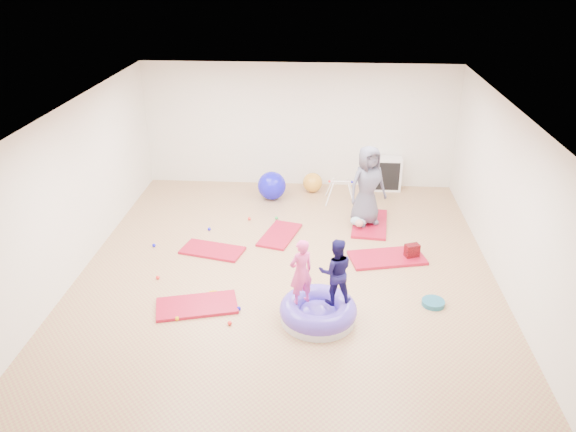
{
  "coord_description": "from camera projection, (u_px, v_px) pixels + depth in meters",
  "views": [
    {
      "loc": [
        0.58,
        -8.26,
        4.97
      ],
      "look_at": [
        0.0,
        0.3,
        0.9
      ],
      "focal_mm": 35.0,
      "sensor_mm": 36.0,
      "label": 1
    }
  ],
  "objects": [
    {
      "name": "cube_shelf",
      "position": [
        384.0,
        174.0,
        12.75
      ],
      "size": [
        0.76,
        0.37,
        0.76
      ],
      "color": "white",
      "rests_on": "ground"
    },
    {
      "name": "backpack",
      "position": [
        412.0,
        252.0,
        9.93
      ],
      "size": [
        0.28,
        0.23,
        0.28
      ],
      "primitive_type": "cube",
      "rotation": [
        0.0,
        0.0,
        0.36
      ],
      "color": "maroon",
      "rests_on": "ground"
    },
    {
      "name": "exercise_ball_orange",
      "position": [
        313.0,
        182.0,
        12.69
      ],
      "size": [
        0.44,
        0.44,
        0.44
      ],
      "primitive_type": "sphere",
      "color": "gold",
      "rests_on": "ground"
    },
    {
      "name": "room",
      "position": [
        287.0,
        196.0,
        9.01
      ],
      "size": [
        7.01,
        8.01,
        2.81
      ],
      "color": "tan",
      "rests_on": "ground"
    },
    {
      "name": "gym_mat_mid_left",
      "position": [
        212.0,
        250.0,
        10.22
      ],
      "size": [
        1.21,
        0.81,
        0.05
      ],
      "primitive_type": "cube",
      "rotation": [
        0.0,
        0.0,
        -0.24
      ],
      "color": "#B6022D",
      "rests_on": "ground"
    },
    {
      "name": "inflatable_cushion",
      "position": [
        318.0,
        312.0,
        8.28
      ],
      "size": [
        1.15,
        1.15,
        0.36
      ],
      "rotation": [
        0.0,
        0.0,
        -0.32
      ],
      "color": "silver",
      "rests_on": "ground"
    },
    {
      "name": "infant_play_gym",
      "position": [
        340.0,
        188.0,
        12.1
      ],
      "size": [
        0.65,
        0.61,
        0.5
      ],
      "rotation": [
        0.0,
        0.0,
        0.12
      ],
      "color": "white",
      "rests_on": "ground"
    },
    {
      "name": "balance_disc",
      "position": [
        433.0,
        303.0,
        8.67
      ],
      "size": [
        0.35,
        0.35,
        0.08
      ],
      "primitive_type": "cylinder",
      "color": "#1F5F77",
      "rests_on": "ground"
    },
    {
      "name": "exercise_ball_blue",
      "position": [
        272.0,
        186.0,
        12.28
      ],
      "size": [
        0.62,
        0.62,
        0.62
      ],
      "primitive_type": "sphere",
      "color": "#1510D8",
      "rests_on": "ground"
    },
    {
      "name": "adult_caregiver",
      "position": [
        368.0,
        185.0,
        10.87
      ],
      "size": [
        0.92,
        0.8,
        1.59
      ],
      "primitive_type": "imported",
      "rotation": [
        0.0,
        0.0,
        0.46
      ],
      "color": "#525163",
      "rests_on": "gym_mat_rear_right"
    },
    {
      "name": "child_navy",
      "position": [
        336.0,
        269.0,
        8.03
      ],
      "size": [
        0.54,
        0.44,
        1.03
      ],
      "primitive_type": "imported",
      "rotation": [
        0.0,
        0.0,
        3.25
      ],
      "color": "#16114B",
      "rests_on": "inflatable_cushion"
    },
    {
      "name": "ball_pit_balls",
      "position": [
        213.0,
        262.0,
        9.83
      ],
      "size": [
        2.23,
        3.67,
        0.07
      ],
      "color": "#1510D8",
      "rests_on": "ground"
    },
    {
      "name": "infant",
      "position": [
        359.0,
        221.0,
        11.0
      ],
      "size": [
        0.34,
        0.34,
        0.2
      ],
      "color": "#9DC3D1",
      "rests_on": "gym_mat_rear_right"
    },
    {
      "name": "yellow_toy",
      "position": [
        213.0,
        295.0,
        8.92
      ],
      "size": [
        0.2,
        0.2,
        0.03
      ],
      "primitive_type": "cylinder",
      "color": "#EBAC09",
      "rests_on": "ground"
    },
    {
      "name": "child_pink",
      "position": [
        301.0,
        269.0,
        8.01
      ],
      "size": [
        0.45,
        0.41,
        1.03
      ],
      "primitive_type": "imported",
      "rotation": [
        0.0,
        0.0,
        3.73
      ],
      "color": "#F74598",
      "rests_on": "inflatable_cushion"
    },
    {
      "name": "gym_mat_center_back",
      "position": [
        280.0,
        235.0,
        10.78
      ],
      "size": [
        0.83,
        1.22,
        0.05
      ],
      "primitive_type": "cube",
      "rotation": [
        0.0,
        0.0,
        1.3
      ],
      "color": "#B6022D",
      "rests_on": "ground"
    },
    {
      "name": "gym_mat_right",
      "position": [
        387.0,
        258.0,
        9.96
      ],
      "size": [
        1.42,
        0.93,
        0.05
      ],
      "primitive_type": "cube",
      "rotation": [
        0.0,
        0.0,
        0.23
      ],
      "color": "#B6022D",
      "rests_on": "ground"
    },
    {
      "name": "gym_mat_rear_right",
      "position": [
        370.0,
        224.0,
        11.21
      ],
      "size": [
        0.8,
        1.39,
        0.06
      ],
      "primitive_type": "cube",
      "rotation": [
        0.0,
        0.0,
        1.46
      ],
      "color": "#B6022D",
      "rests_on": "ground"
    },
    {
      "name": "gym_mat_front_left",
      "position": [
        197.0,
        306.0,
        8.62
      ],
      "size": [
        1.34,
        0.91,
        0.05
      ],
      "primitive_type": "cube",
      "rotation": [
        0.0,
        0.0,
        0.26
      ],
      "color": "#B6022D",
      "rests_on": "ground"
    }
  ]
}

